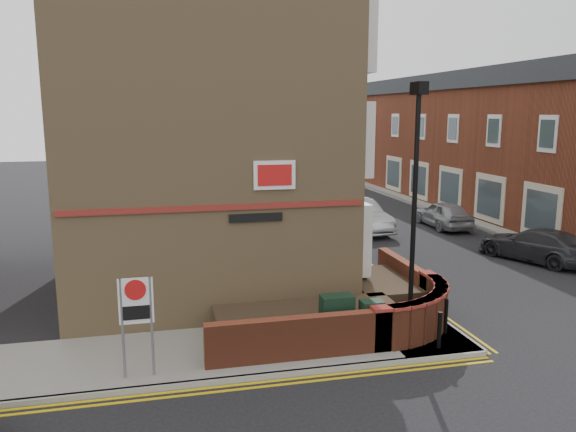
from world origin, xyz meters
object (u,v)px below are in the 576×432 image
(utility_cabinet_large, at_px, (337,319))
(zone_sign, at_px, (136,309))
(lamppost, at_px, (414,211))
(silver_car_near, at_px, (359,216))

(utility_cabinet_large, distance_m, zone_sign, 4.86)
(utility_cabinet_large, bearing_deg, lamppost, -3.01)
(lamppost, relative_size, utility_cabinet_large, 5.25)
(lamppost, xyz_separation_m, silver_car_near, (3.40, 12.94, -2.58))
(lamppost, bearing_deg, utility_cabinet_large, 176.99)
(lamppost, relative_size, zone_sign, 2.86)
(lamppost, distance_m, utility_cabinet_large, 3.24)
(zone_sign, distance_m, silver_car_near, 16.94)
(utility_cabinet_large, xyz_separation_m, zone_sign, (-4.70, -0.80, 0.92))
(utility_cabinet_large, bearing_deg, zone_sign, -170.31)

